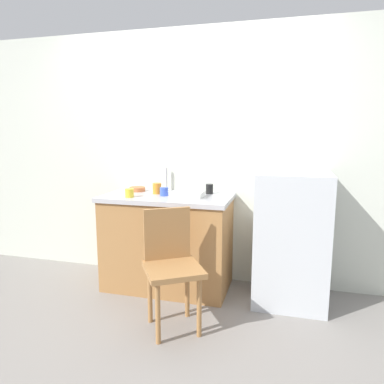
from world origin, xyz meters
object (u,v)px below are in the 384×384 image
(cup_orange, at_px, (157,188))
(cup_blue, at_px, (164,192))
(refrigerator, at_px, (291,238))
(dish_tray, at_px, (188,194))
(terracotta_bowl, at_px, (137,189))
(cup_yellow, at_px, (129,193))
(cup_black, at_px, (209,189))
(chair, at_px, (171,263))

(cup_orange, height_order, cup_blue, cup_orange)
(refrigerator, height_order, dish_tray, refrigerator)
(terracotta_bowl, xyz_separation_m, cup_yellow, (0.07, -0.32, 0.02))
(terracotta_bowl, bearing_deg, refrigerator, -5.27)
(terracotta_bowl, relative_size, cup_blue, 2.02)
(dish_tray, xyz_separation_m, cup_black, (0.15, 0.21, 0.02))
(terracotta_bowl, bearing_deg, cup_blue, -26.31)
(cup_black, xyz_separation_m, cup_orange, (-0.48, -0.12, 0.00))
(cup_black, relative_size, cup_blue, 1.20)
(dish_tray, bearing_deg, cup_orange, 165.19)
(dish_tray, bearing_deg, cup_blue, 179.18)
(refrigerator, xyz_separation_m, cup_orange, (-1.24, 0.05, 0.37))
(cup_blue, bearing_deg, refrigerator, 1.60)
(dish_tray, relative_size, cup_black, 3.03)
(refrigerator, distance_m, chair, 1.09)
(cup_orange, xyz_separation_m, cup_blue, (0.10, -0.08, -0.01))
(terracotta_bowl, height_order, cup_black, cup_black)
(terracotta_bowl, distance_m, cup_blue, 0.38)
(cup_yellow, relative_size, cup_blue, 1.01)
(dish_tray, bearing_deg, chair, -85.36)
(cup_orange, bearing_deg, cup_yellow, -126.56)
(terracotta_bowl, relative_size, cup_yellow, 2.00)
(refrigerator, relative_size, cup_orange, 11.26)
(dish_tray, bearing_deg, refrigerator, 2.19)
(refrigerator, distance_m, dish_tray, 0.98)
(refrigerator, relative_size, cup_black, 12.24)
(cup_black, distance_m, cup_blue, 0.43)
(cup_orange, distance_m, cup_blue, 0.13)
(chair, xyz_separation_m, cup_orange, (-0.37, 0.71, 0.44))
(dish_tray, height_order, cup_yellow, cup_yellow)
(chair, xyz_separation_m, dish_tray, (-0.05, 0.62, 0.41))
(refrigerator, height_order, cup_orange, refrigerator)
(refrigerator, relative_size, dish_tray, 4.04)
(terracotta_bowl, height_order, cup_blue, cup_blue)
(cup_blue, bearing_deg, cup_orange, 140.57)
(terracotta_bowl, distance_m, cup_yellow, 0.33)
(dish_tray, distance_m, terracotta_bowl, 0.59)
(terracotta_bowl, xyz_separation_m, cup_blue, (0.34, -0.17, 0.02))
(cup_orange, bearing_deg, refrigerator, -2.35)
(cup_yellow, bearing_deg, refrigerator, 7.39)
(refrigerator, height_order, cup_blue, refrigerator)
(cup_black, distance_m, cup_orange, 0.49)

